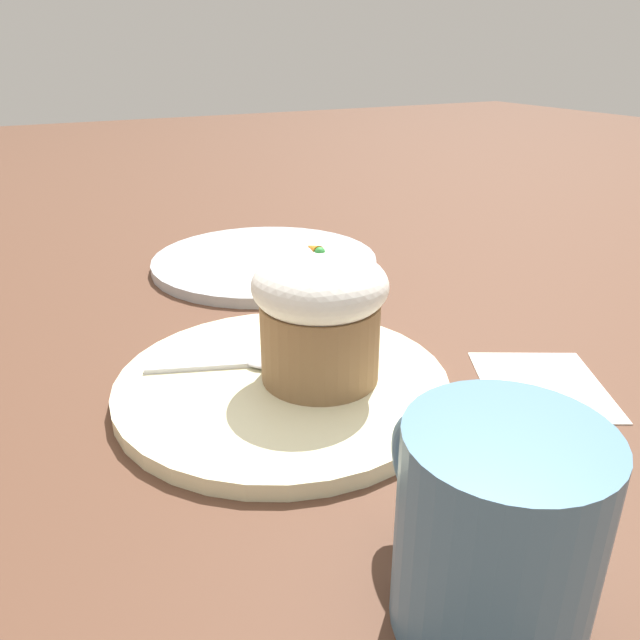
# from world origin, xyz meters

# --- Properties ---
(ground_plane) EXTENTS (4.00, 4.00, 0.00)m
(ground_plane) POSITION_xyz_m (0.00, 0.00, 0.00)
(ground_plane) COLOR #513323
(dessert_plate) EXTENTS (0.26, 0.26, 0.01)m
(dessert_plate) POSITION_xyz_m (0.00, 0.00, 0.01)
(dessert_plate) COLOR beige
(dessert_plate) RESTS_ON ground_plane
(carrot_cake) EXTENTS (0.10, 0.10, 0.11)m
(carrot_cake) POSITION_xyz_m (-0.01, -0.03, 0.07)
(carrot_cake) COLOR olive
(carrot_cake) RESTS_ON dessert_plate
(spoon) EXTENTS (0.06, 0.12, 0.01)m
(spoon) POSITION_xyz_m (0.03, 0.02, 0.02)
(spoon) COLOR silver
(spoon) RESTS_ON dessert_plate
(coffee_cup) EXTENTS (0.13, 0.09, 0.11)m
(coffee_cup) POSITION_xyz_m (-0.24, 0.00, 0.05)
(coffee_cup) COLOR teal
(coffee_cup) RESTS_ON ground_plane
(side_plate) EXTENTS (0.28, 0.28, 0.01)m
(side_plate) POSITION_xyz_m (0.29, -0.10, 0.01)
(side_plate) COLOR #B2B7BC
(side_plate) RESTS_ON ground_plane
(paper_napkin) EXTENTS (0.14, 0.14, 0.00)m
(paper_napkin) POSITION_xyz_m (-0.09, -0.19, 0.00)
(paper_napkin) COLOR white
(paper_napkin) RESTS_ON ground_plane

